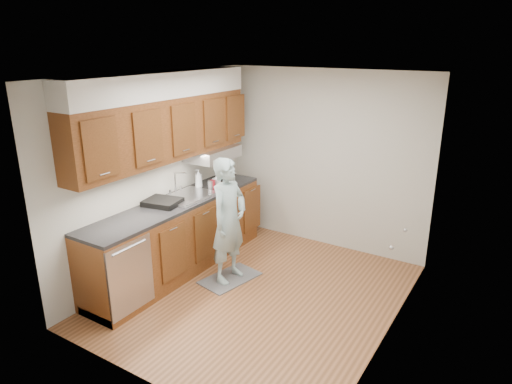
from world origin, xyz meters
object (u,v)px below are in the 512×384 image
soap_bottle_b (217,181)px  soda_can (213,185)px  person (229,213)px  soap_bottle_a (199,179)px  steel_can (211,185)px  dish_rack (163,202)px

soap_bottle_b → soda_can: soap_bottle_b is taller
person → soap_bottle_b: bearing=48.0°
soap_bottle_a → soap_bottle_b: bearing=40.5°
soap_bottle_a → steel_can: size_ratio=2.09×
soap_bottle_b → steel_can: (0.00, -0.14, -0.03)m
person → soda_can: person is taller
soap_bottle_a → person: bearing=-29.0°
soap_bottle_a → steel_can: 0.20m
soap_bottle_b → soap_bottle_a: bearing=-139.5°
soda_can → person: bearing=-39.3°
soda_can → steel_can: bearing=-118.0°
dish_rack → soda_can: bearing=68.5°
soap_bottle_a → dish_rack: 0.77m
soap_bottle_b → person: bearing=-44.0°
dish_rack → person: bearing=11.5°
soap_bottle_b → steel_can: size_ratio=1.47×
dish_rack → soap_bottle_b: bearing=70.7°
person → soap_bottle_a: 0.94m
soap_bottle_b → dish_rack: (-0.14, -0.92, -0.06)m
person → soda_can: size_ratio=13.67×
dish_rack → soap_bottle_a: bearing=82.6°
soda_can → soap_bottle_a: bearing=-165.7°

